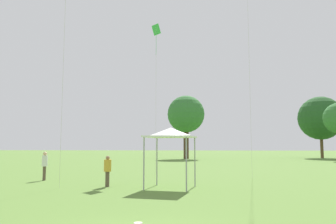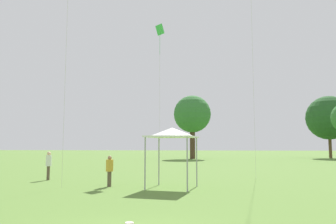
{
  "view_description": "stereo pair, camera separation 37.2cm",
  "coord_description": "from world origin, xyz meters",
  "px_view_note": "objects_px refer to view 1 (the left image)",
  "views": [
    {
      "loc": [
        1.48,
        -7.25,
        2.2
      ],
      "look_at": [
        0.04,
        7.04,
        3.69
      ],
      "focal_mm": 35.0,
      "sensor_mm": 36.0,
      "label": 1
    },
    {
      "loc": [
        1.85,
        -7.21,
        2.2
      ],
      "look_at": [
        0.04,
        7.04,
        3.69
      ],
      "focal_mm": 35.0,
      "sensor_mm": 36.0,
      "label": 2
    }
  ],
  "objects_px": {
    "canopy_tent": "(170,133)",
    "distant_tree_1": "(320,118)",
    "person_standing_1": "(108,168)",
    "distant_tree_2": "(186,115)",
    "person_standing_0": "(45,163)",
    "kite_5": "(156,37)"
  },
  "relations": [
    {
      "from": "canopy_tent",
      "to": "person_standing_0",
      "type": "bearing_deg",
      "value": 160.29
    },
    {
      "from": "person_standing_1",
      "to": "distant_tree_2",
      "type": "xyz_separation_m",
      "value": [
        2.5,
        38.8,
        6.61
      ]
    },
    {
      "from": "person_standing_1",
      "to": "distant_tree_1",
      "type": "relative_size",
      "value": 0.15
    },
    {
      "from": "canopy_tent",
      "to": "distant_tree_1",
      "type": "height_order",
      "value": "distant_tree_1"
    },
    {
      "from": "canopy_tent",
      "to": "distant_tree_2",
      "type": "xyz_separation_m",
      "value": [
        -0.96,
        39.06,
        4.72
      ]
    },
    {
      "from": "canopy_tent",
      "to": "person_standing_1",
      "type": "bearing_deg",
      "value": 175.63
    },
    {
      "from": "distant_tree_1",
      "to": "distant_tree_2",
      "type": "xyz_separation_m",
      "value": [
        -24.3,
        -5.67,
        0.36
      ]
    },
    {
      "from": "canopy_tent",
      "to": "distant_tree_1",
      "type": "xyz_separation_m",
      "value": [
        23.35,
        44.73,
        4.37
      ]
    },
    {
      "from": "person_standing_0",
      "to": "kite_5",
      "type": "bearing_deg",
      "value": -118.36
    },
    {
      "from": "distant_tree_1",
      "to": "distant_tree_2",
      "type": "distance_m",
      "value": 24.96
    },
    {
      "from": "distant_tree_1",
      "to": "distant_tree_2",
      "type": "height_order",
      "value": "distant_tree_1"
    },
    {
      "from": "person_standing_0",
      "to": "canopy_tent",
      "type": "bearing_deg",
      "value": -177.72
    },
    {
      "from": "canopy_tent",
      "to": "distant_tree_1",
      "type": "bearing_deg",
      "value": 62.44
    },
    {
      "from": "distant_tree_1",
      "to": "person_standing_0",
      "type": "bearing_deg",
      "value": -127.25
    },
    {
      "from": "canopy_tent",
      "to": "kite_5",
      "type": "relative_size",
      "value": 0.26
    },
    {
      "from": "person_standing_0",
      "to": "person_standing_1",
      "type": "distance_m",
      "value": 5.64
    },
    {
      "from": "person_standing_1",
      "to": "kite_5",
      "type": "bearing_deg",
      "value": 58.51
    },
    {
      "from": "person_standing_0",
      "to": "kite_5",
      "type": "distance_m",
      "value": 13.0
    },
    {
      "from": "person_standing_0",
      "to": "person_standing_1",
      "type": "xyz_separation_m",
      "value": [
        4.93,
        -2.74,
        -0.12
      ]
    },
    {
      "from": "person_standing_1",
      "to": "distant_tree_1",
      "type": "bearing_deg",
      "value": 38.04
    },
    {
      "from": "person_standing_0",
      "to": "distant_tree_1",
      "type": "relative_size",
      "value": 0.16
    },
    {
      "from": "person_standing_1",
      "to": "person_standing_0",
      "type": "bearing_deg",
      "value": 130.05
    }
  ]
}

